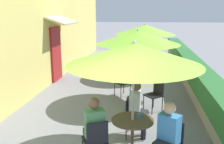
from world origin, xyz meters
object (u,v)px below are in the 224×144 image
object	(u,v)px
cafe_chair_far_left	(156,63)
seated_patron_near_back	(167,135)
seated_patron_near_left	(138,107)
cafe_chair_far_right	(131,68)
coffee_cup_far	(144,59)
cafe_chair_near_right	(96,139)
seated_patron_near_right	(94,127)
patio_umbrella_mid	(138,37)
patio_table_far	(144,65)
patio_table_mid	(137,86)
coffee_cup_near	(140,116)
cafe_chair_near_left	(132,114)
patio_umbrella_far	(145,30)
cafe_chair_mid_left	(120,81)
cafe_chair_near_back	(170,141)
patio_umbrella_near	(134,54)
coffee_cup_mid	(137,76)
patio_table_near	(132,129)
cafe_chair_mid_right	(155,93)

from	to	relation	value
cafe_chair_far_left	seated_patron_near_back	bearing A→B (deg)	48.28
seated_patron_near_left	cafe_chair_far_right	distance (m)	4.54
seated_patron_near_left	coffee_cup_far	world-z (taller)	seated_patron_near_left
cafe_chair_near_right	seated_patron_near_right	xyz separation A→B (m)	(-0.05, 0.10, 0.17)
patio_umbrella_mid	patio_table_far	size ratio (longest dim) A/B	3.03
patio_table_mid	seated_patron_near_back	bearing A→B (deg)	-78.78
coffee_cup_near	patio_table_mid	xyz separation A→B (m)	(-0.16, 2.72, -0.24)
cafe_chair_near_left	patio_table_far	world-z (taller)	cafe_chair_near_left
patio_table_mid	patio_umbrella_far	bearing A→B (deg)	86.71
cafe_chair_mid_left	cafe_chair_near_back	bearing A→B (deg)	-21.56
coffee_cup_near	patio_umbrella_near	bearing A→B (deg)	-145.28
seated_patron_near_back	coffee_cup_mid	bearing A→B (deg)	-46.96
patio_table_mid	cafe_chair_far_right	world-z (taller)	cafe_chair_far_right
seated_patron_near_back	seated_patron_near_left	bearing A→B (deg)	-32.76
patio_table_near	cafe_chair_far_right	size ratio (longest dim) A/B	0.91
cafe_chair_near_left	seated_patron_near_right	world-z (taller)	seated_patron_near_right
patio_table_mid	patio_umbrella_far	world-z (taller)	patio_umbrella_far
cafe_chair_mid_right	cafe_chair_near_back	bearing A→B (deg)	143.38
cafe_chair_far_right	seated_patron_near_back	bearing A→B (deg)	-121.78
patio_umbrella_near	cafe_chair_near_right	size ratio (longest dim) A/B	2.74
seated_patron_near_right	patio_table_near	bearing A→B (deg)	-2.76
patio_table_near	cafe_chair_mid_right	world-z (taller)	cafe_chair_mid_right
cafe_chair_near_right	coffee_cup_near	bearing A→B (deg)	6.13
patio_umbrella_mid	cafe_chair_near_back	bearing A→B (deg)	-77.41
patio_umbrella_mid	cafe_chair_far_left	bearing A→B (deg)	79.24
cafe_chair_near_back	patio_umbrella_mid	xyz separation A→B (m)	(-0.70, 3.13, 1.44)
patio_umbrella_mid	seated_patron_near_left	bearing A→B (deg)	-87.17
seated_patron_near_right	coffee_cup_far	size ratio (longest dim) A/B	13.89
patio_umbrella_mid	coffee_cup_near	bearing A→B (deg)	-86.57
cafe_chair_far_right	patio_table_far	bearing A→B (deg)	5.95
seated_patron_near_back	coffee_cup_far	world-z (taller)	seated_patron_near_back
cafe_chair_far_right	coffee_cup_far	xyz separation A→B (m)	(0.49, 0.46, 0.26)
cafe_chair_mid_right	coffee_cup_mid	distance (m)	0.91
cafe_chair_near_left	patio_umbrella_mid	xyz separation A→B (m)	(0.01, 2.07, 1.44)
patio_table_near	patio_umbrella_near	world-z (taller)	patio_umbrella_near
cafe_chair_far_right	patio_umbrella_mid	bearing A→B (deg)	-123.84
seated_patron_near_left	patio_umbrella_far	xyz separation A→B (m)	(0.07, 5.06, 1.27)
patio_table_mid	patio_table_far	xyz separation A→B (m)	(0.17, 2.99, 0.00)
cafe_chair_near_back	patio_table_far	world-z (taller)	cafe_chair_near_back
patio_umbrella_mid	seated_patron_near_back	bearing A→B (deg)	-78.78
cafe_chair_mid_right	coffee_cup_mid	bearing A→B (deg)	-2.16
patio_table_near	cafe_chair_mid_right	bearing A→B (deg)	77.83
cafe_chair_far_left	patio_umbrella_mid	bearing A→B (deg)	37.79
patio_umbrella_far	patio_table_far	bearing A→B (deg)	-94.76
seated_patron_near_back	coffee_cup_mid	xyz separation A→B (m)	(-0.65, 3.40, 0.09)
seated_patron_near_back	coffee_cup_mid	distance (m)	3.46
cafe_chair_near_left	coffee_cup_mid	bearing A→B (deg)	-177.78
seated_patron_near_right	patio_umbrella_far	distance (m)	6.29
cafe_chair_mid_left	coffee_cup_mid	xyz separation A→B (m)	(0.53, -0.33, 0.26)
patio_umbrella_mid	coffee_cup_far	world-z (taller)	patio_umbrella_mid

